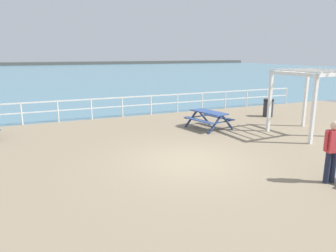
{
  "coord_description": "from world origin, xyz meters",
  "views": [
    {
      "loc": [
        -4.34,
        -8.27,
        3.32
      ],
      "look_at": [
        -0.0,
        1.61,
        0.8
      ],
      "focal_mm": 33.06,
      "sensor_mm": 36.0,
      "label": 1
    }
  ],
  "objects_px": {
    "picnic_table_mid_centre": "(209,116)",
    "lattice_pergola": "(311,87)",
    "litter_bin": "(268,108)",
    "visitor": "(333,148)"
  },
  "relations": [
    {
      "from": "lattice_pergola",
      "to": "picnic_table_mid_centre",
      "type": "bearing_deg",
      "value": 138.86
    },
    {
      "from": "visitor",
      "to": "lattice_pergola",
      "type": "bearing_deg",
      "value": -29.35
    },
    {
      "from": "picnic_table_mid_centre",
      "to": "lattice_pergola",
      "type": "distance_m",
      "value": 4.38
    },
    {
      "from": "picnic_table_mid_centre",
      "to": "visitor",
      "type": "distance_m",
      "value": 6.61
    },
    {
      "from": "visitor",
      "to": "litter_bin",
      "type": "relative_size",
      "value": 1.75
    },
    {
      "from": "visitor",
      "to": "lattice_pergola",
      "type": "height_order",
      "value": "lattice_pergola"
    },
    {
      "from": "visitor",
      "to": "litter_bin",
      "type": "xyz_separation_m",
      "value": [
        4.65,
        7.66,
        -0.47
      ]
    },
    {
      "from": "picnic_table_mid_centre",
      "to": "lattice_pergola",
      "type": "bearing_deg",
      "value": -140.52
    },
    {
      "from": "picnic_table_mid_centre",
      "to": "litter_bin",
      "type": "relative_size",
      "value": 2.19
    },
    {
      "from": "visitor",
      "to": "litter_bin",
      "type": "distance_m",
      "value": 8.97
    }
  ]
}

